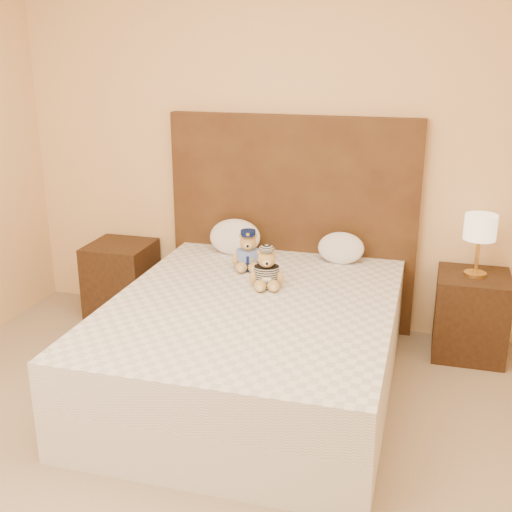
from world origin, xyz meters
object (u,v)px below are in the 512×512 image
Objects in this scene: nightstand_right at (470,315)px; teddy_prisoner at (267,268)px; lamp at (480,230)px; pillow_left at (235,235)px; bed at (253,345)px; nightstand_left at (122,279)px; pillow_right at (341,247)px; teddy_police at (248,250)px.

nightstand_right is 1.41m from teddy_prisoner.
lamp is 1.62m from pillow_left.
lamp reaches higher than pillow_left.
nightstand_right is at bearing 32.62° from bed.
pillow_left is (-1.61, 0.03, -0.17)m from lamp.
nightstand_right is at bearing 0.00° from nightstand_left.
bed is at bearing -110.71° from teddy_prisoner.
bed is 6.44× the size of pillow_right.
pillow_left reaches higher than nightstand_left.
teddy_police is 0.71× the size of pillow_left.
bed and nightstand_left have the same top height.
pillow_left reaches higher than bed.
lamp reaches higher than pillow_right.
nightstand_left is at bearing 140.28° from teddy_prisoner.
bed is 5.00× the size of lamp.
nightstand_right is 2.22× the size of teddy_prisoner.
bed is 1.59m from lamp.
teddy_prisoner reaches higher than bed.
nightstand_right is (2.50, 0.00, 0.00)m from nightstand_left.
pillow_right is (0.38, 0.83, 0.38)m from bed.
pillow_left is (-0.18, 0.30, -0.00)m from teddy_police.
bed is 5.45× the size of pillow_left.
teddy_police is 0.35m from teddy_prisoner.
teddy_prisoner is (0.20, -0.29, -0.01)m from teddy_police.
nightstand_left and nightstand_right have the same top height.
lamp is at bearing -1.06° from pillow_left.
pillow_left is at bearing 1.94° from nightstand_left.
teddy_police is at bearing -169.35° from nightstand_right.
pillow_left is (-0.36, 0.83, 0.40)m from bed.
teddy_police is 0.64m from pillow_right.
lamp is at bearing -1.98° from pillow_right.
nightstand_right is 1.38× the size of lamp.
teddy_prisoner is at bearing -23.81° from nightstand_left.
pillow_left is at bearing 108.31° from teddy_police.
teddy_prisoner is 0.70m from pillow_left.
teddy_police reaches higher than teddy_prisoner.
nightstand_right is 1.51m from teddy_police.
lamp is at bearing -2.72° from teddy_police.
nightstand_right is 1.66m from pillow_left.
pillow_right reaches higher than nightstand_right.
lamp is (-0.00, 0.00, 0.57)m from nightstand_right.
pillow_left is at bearing 113.70° from bed.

